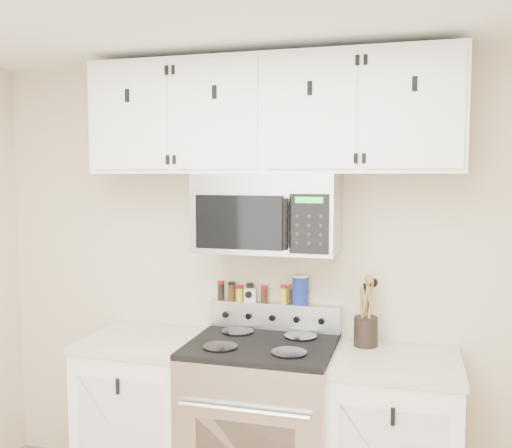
{
  "coord_description": "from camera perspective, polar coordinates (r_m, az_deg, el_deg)",
  "views": [
    {
      "loc": [
        0.76,
        -1.42,
        1.84
      ],
      "look_at": [
        -0.04,
        1.45,
        1.58
      ],
      "focal_mm": 40.0,
      "sensor_mm": 36.0,
      "label": 1
    }
  ],
  "objects": [
    {
      "name": "back_wall",
      "position": [
        3.31,
        2.01,
        -5.22
      ],
      "size": [
        3.5,
        0.01,
        2.5
      ],
      "primitive_type": "cube",
      "color": "beige",
      "rests_on": "floor"
    },
    {
      "name": "range",
      "position": [
        3.24,
        0.58,
        -19.6
      ],
      "size": [
        0.76,
        0.65,
        1.1
      ],
      "color": "#B7B7BA",
      "rests_on": "floor"
    },
    {
      "name": "base_cabinet_left",
      "position": [
        3.5,
        -10.89,
        -18.24
      ],
      "size": [
        0.64,
        0.62,
        0.92
      ],
      "color": "white",
      "rests_on": "floor"
    },
    {
      "name": "base_cabinet_right",
      "position": [
        3.18,
        13.62,
        -20.73
      ],
      "size": [
        0.64,
        0.62,
        0.92
      ],
      "color": "white",
      "rests_on": "floor"
    },
    {
      "name": "microwave",
      "position": [
        3.08,
        1.22,
        1.14
      ],
      "size": [
        0.76,
        0.44,
        0.42
      ],
      "color": "#9E9EA3",
      "rests_on": "back_wall"
    },
    {
      "name": "upper_cabinets",
      "position": [
        3.11,
        1.34,
        10.77
      ],
      "size": [
        2.0,
        0.35,
        0.62
      ],
      "color": "white",
      "rests_on": "back_wall"
    },
    {
      "name": "utensil_crock",
      "position": [
        3.15,
        10.92,
        -10.27
      ],
      "size": [
        0.13,
        0.13,
        0.37
      ],
      "color": "black",
      "rests_on": "base_cabinet_right"
    },
    {
      "name": "kitchen_timer",
      "position": [
        3.33,
        -0.61,
        -7.07
      ],
      "size": [
        0.08,
        0.07,
        0.08
      ],
      "primitive_type": "cube",
      "rotation": [
        0.0,
        0.0,
        0.26
      ],
      "color": "white",
      "rests_on": "range"
    },
    {
      "name": "salt_canister",
      "position": [
        3.26,
        4.46,
        -6.56
      ],
      "size": [
        0.09,
        0.09,
        0.17
      ],
      "color": "#162C99",
      "rests_on": "range"
    },
    {
      "name": "spice_jar_0",
      "position": [
        3.38,
        -3.54,
        -6.61
      ],
      "size": [
        0.04,
        0.04,
        0.11
      ],
      "color": "black",
      "rests_on": "range"
    },
    {
      "name": "spice_jar_1",
      "position": [
        3.36,
        -2.47,
        -6.7
      ],
      "size": [
        0.04,
        0.04,
        0.11
      ],
      "color": "#41270F",
      "rests_on": "range"
    },
    {
      "name": "spice_jar_2",
      "position": [
        3.35,
        -1.66,
        -6.92
      ],
      "size": [
        0.04,
        0.04,
        0.09
      ],
      "color": "gold",
      "rests_on": "range"
    },
    {
      "name": "spice_jar_3",
      "position": [
        3.33,
        -0.61,
        -6.83
      ],
      "size": [
        0.04,
        0.04,
        0.11
      ],
      "color": "black",
      "rests_on": "range"
    },
    {
      "name": "spice_jar_4",
      "position": [
        3.31,
        0.83,
        -7.01
      ],
      "size": [
        0.04,
        0.04,
        0.1
      ],
      "color": "#381E0D",
      "rests_on": "range"
    },
    {
      "name": "spice_jar_5",
      "position": [
        3.28,
        2.79,
        -7.03
      ],
      "size": [
        0.04,
        0.04,
        0.1
      ],
      "color": "yellow",
      "rests_on": "range"
    },
    {
      "name": "spice_jar_6",
      "position": [
        3.27,
        3.66,
        -7.03
      ],
      "size": [
        0.04,
        0.04,
        0.11
      ],
      "color": "black",
      "rests_on": "range"
    },
    {
      "name": "spice_jar_7",
      "position": [
        3.26,
        4.78,
        -7.09
      ],
      "size": [
        0.04,
        0.04,
        0.11
      ],
      "color": "#462211",
      "rests_on": "range"
    },
    {
      "name": "spice_jar_8",
      "position": [
        3.26,
        4.88,
        -7.28
      ],
      "size": [
        0.04,
        0.04,
        0.09
      ],
      "color": "gold",
      "rests_on": "range"
    }
  ]
}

